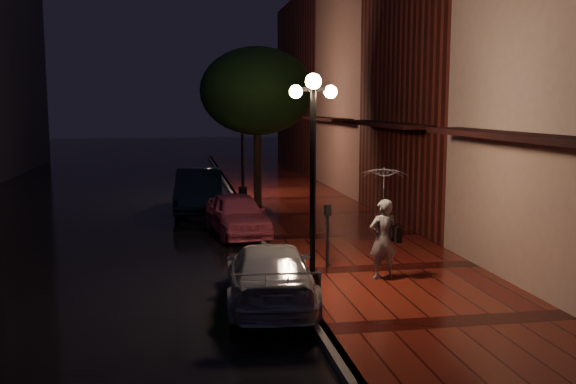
{
  "coord_description": "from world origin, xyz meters",
  "views": [
    {
      "loc": [
        -2.31,
        -17.47,
        3.84
      ],
      "look_at": [
        0.75,
        0.23,
        1.4
      ],
      "focal_mm": 40.0,
      "sensor_mm": 36.0,
      "label": 1
    }
  ],
  "objects_px": {
    "street_tree": "(257,94)",
    "silver_car": "(270,274)",
    "woman_with_umbrella": "(384,205)",
    "streetlamp_far": "(242,135)",
    "streetlamp_near": "(313,168)",
    "pink_car": "(237,214)",
    "navy_car": "(199,190)",
    "parking_meter": "(327,230)"
  },
  "relations": [
    {
      "from": "street_tree",
      "to": "silver_car",
      "type": "relative_size",
      "value": 1.41
    },
    {
      "from": "silver_car",
      "to": "woman_with_umbrella",
      "type": "bearing_deg",
      "value": -156.02
    },
    {
      "from": "streetlamp_far",
      "to": "street_tree",
      "type": "height_order",
      "value": "street_tree"
    },
    {
      "from": "streetlamp_near",
      "to": "streetlamp_far",
      "type": "xyz_separation_m",
      "value": [
        0.0,
        14.0,
        0.0
      ]
    },
    {
      "from": "street_tree",
      "to": "pink_car",
      "type": "distance_m",
      "value": 6.05
    },
    {
      "from": "streetlamp_far",
      "to": "woman_with_umbrella",
      "type": "height_order",
      "value": "streetlamp_far"
    },
    {
      "from": "streetlamp_near",
      "to": "pink_car",
      "type": "bearing_deg",
      "value": 98.57
    },
    {
      "from": "street_tree",
      "to": "woman_with_umbrella",
      "type": "distance_m",
      "value": 11.0
    },
    {
      "from": "pink_car",
      "to": "silver_car",
      "type": "xyz_separation_m",
      "value": [
        -0.0,
        -6.83,
        -0.03
      ]
    },
    {
      "from": "navy_car",
      "to": "streetlamp_far",
      "type": "bearing_deg",
      "value": 62.84
    },
    {
      "from": "woman_with_umbrella",
      "to": "parking_meter",
      "type": "relative_size",
      "value": 1.65
    },
    {
      "from": "navy_car",
      "to": "parking_meter",
      "type": "height_order",
      "value": "parking_meter"
    },
    {
      "from": "streetlamp_far",
      "to": "street_tree",
      "type": "relative_size",
      "value": 0.74
    },
    {
      "from": "streetlamp_near",
      "to": "silver_car",
      "type": "height_order",
      "value": "streetlamp_near"
    },
    {
      "from": "street_tree",
      "to": "pink_car",
      "type": "relative_size",
      "value": 1.58
    },
    {
      "from": "streetlamp_far",
      "to": "streetlamp_near",
      "type": "bearing_deg",
      "value": -90.0
    },
    {
      "from": "streetlamp_far",
      "to": "parking_meter",
      "type": "distance_m",
      "value": 12.67
    },
    {
      "from": "streetlamp_far",
      "to": "parking_meter",
      "type": "bearing_deg",
      "value": -87.04
    },
    {
      "from": "streetlamp_near",
      "to": "silver_car",
      "type": "xyz_separation_m",
      "value": [
        -0.95,
        -0.53,
        -2.0
      ]
    },
    {
      "from": "pink_car",
      "to": "navy_car",
      "type": "distance_m",
      "value": 4.57
    },
    {
      "from": "woman_with_umbrella",
      "to": "street_tree",
      "type": "bearing_deg",
      "value": -91.65
    },
    {
      "from": "streetlamp_near",
      "to": "streetlamp_far",
      "type": "relative_size",
      "value": 1.0
    },
    {
      "from": "streetlamp_near",
      "to": "navy_car",
      "type": "height_order",
      "value": "streetlamp_near"
    },
    {
      "from": "street_tree",
      "to": "pink_car",
      "type": "bearing_deg",
      "value": -104.46
    },
    {
      "from": "pink_car",
      "to": "parking_meter",
      "type": "bearing_deg",
      "value": -79.69
    },
    {
      "from": "streetlamp_far",
      "to": "silver_car",
      "type": "relative_size",
      "value": 1.05
    },
    {
      "from": "streetlamp_far",
      "to": "silver_car",
      "type": "bearing_deg",
      "value": -93.74
    },
    {
      "from": "streetlamp_far",
      "to": "navy_car",
      "type": "xyz_separation_m",
      "value": [
        -1.91,
        -3.23,
        -1.83
      ]
    },
    {
      "from": "streetlamp_near",
      "to": "navy_car",
      "type": "bearing_deg",
      "value": 100.04
    },
    {
      "from": "pink_car",
      "to": "streetlamp_far",
      "type": "bearing_deg",
      "value": 75.07
    },
    {
      "from": "silver_car",
      "to": "navy_car",
      "type": "bearing_deg",
      "value": -80.37
    },
    {
      "from": "navy_car",
      "to": "parking_meter",
      "type": "bearing_deg",
      "value": -71.26
    },
    {
      "from": "parking_meter",
      "to": "streetlamp_far",
      "type": "bearing_deg",
      "value": 75.24
    },
    {
      "from": "street_tree",
      "to": "silver_car",
      "type": "bearing_deg",
      "value": -95.99
    },
    {
      "from": "streetlamp_near",
      "to": "streetlamp_far",
      "type": "height_order",
      "value": "same"
    },
    {
      "from": "streetlamp_near",
      "to": "woman_with_umbrella",
      "type": "xyz_separation_m",
      "value": [
        1.62,
        0.36,
        -0.86
      ]
    },
    {
      "from": "woman_with_umbrella",
      "to": "parking_meter",
      "type": "distance_m",
      "value": 1.61
    },
    {
      "from": "pink_car",
      "to": "streetlamp_near",
      "type": "bearing_deg",
      "value": -89.33
    },
    {
      "from": "pink_car",
      "to": "parking_meter",
      "type": "distance_m",
      "value": 5.14
    },
    {
      "from": "pink_car",
      "to": "silver_car",
      "type": "distance_m",
      "value": 6.83
    },
    {
      "from": "street_tree",
      "to": "parking_meter",
      "type": "bearing_deg",
      "value": -87.65
    },
    {
      "from": "street_tree",
      "to": "parking_meter",
      "type": "relative_size",
      "value": 3.98
    }
  ]
}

